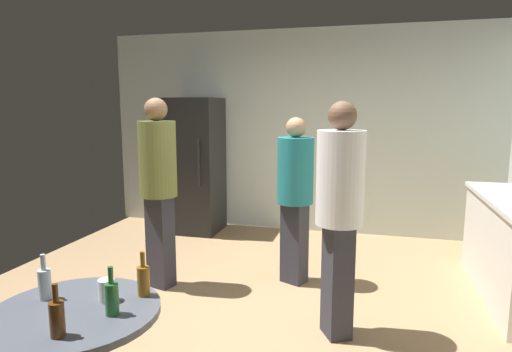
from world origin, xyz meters
TOP-DOWN VIEW (x-y plane):
  - ground_plane at (0.00, 0.00)m, footprint 5.20×5.20m
  - wall_back at (0.00, 2.63)m, footprint 5.32×0.06m
  - refrigerator at (-1.33, 2.20)m, footprint 0.70×0.68m
  - foreground_table at (-0.34, -1.60)m, footprint 0.80×0.80m
  - beer_bottle_amber at (-0.10, -1.37)m, footprint 0.06×0.06m
  - beer_bottle_brown at (-0.24, -1.82)m, footprint 0.06×0.06m
  - beer_bottle_green at (-0.14, -1.59)m, footprint 0.06×0.06m
  - beer_bottle_clear at (-0.55, -1.53)m, footprint 0.06×0.06m
  - plastic_cup_white at (-0.25, -1.47)m, footprint 0.08×0.08m
  - person_in_white_shirt at (0.78, -0.15)m, footprint 0.46×0.46m
  - person_in_olive_shirt at (-0.89, 0.34)m, footprint 0.42×0.42m
  - person_in_teal_shirt at (0.30, 0.76)m, footprint 0.45×0.45m

SIDE VIEW (x-z plane):
  - ground_plane at x=0.00m, z-range -0.10..0.00m
  - foreground_table at x=-0.34m, z-range 0.26..1.00m
  - plastic_cup_white at x=-0.25m, z-range 0.73..0.85m
  - beer_bottle_amber at x=-0.10m, z-range 0.70..0.93m
  - beer_bottle_brown at x=-0.24m, z-range 0.70..0.93m
  - beer_bottle_green at x=-0.14m, z-range 0.70..0.93m
  - beer_bottle_clear at x=-0.55m, z-range 0.70..0.93m
  - refrigerator at x=-1.33m, z-range 0.00..1.80m
  - person_in_teal_shirt at x=0.30m, z-range 0.13..1.72m
  - person_in_white_shirt at x=0.78m, z-range 0.15..1.87m
  - person_in_olive_shirt at x=-0.89m, z-range 0.15..1.92m
  - wall_back at x=0.00m, z-range 0.00..2.70m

